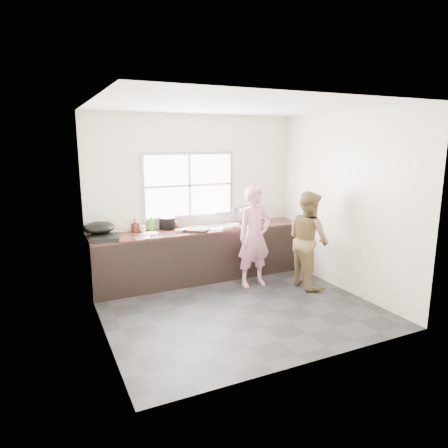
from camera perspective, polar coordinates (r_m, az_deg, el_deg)
name	(u,v)px	position (r m, az deg, el deg)	size (l,w,h in m)	color
floor	(237,307)	(5.70, 1.93, -11.76)	(3.60, 3.20, 0.01)	#29292B
ceiling	(239,106)	(5.24, 2.14, 16.54)	(3.60, 3.20, 0.01)	silver
wall_back	(194,197)	(6.75, -4.25, 3.91)	(3.60, 0.01, 2.70)	silver
wall_left	(97,223)	(4.76, -17.63, 0.10)	(0.01, 3.20, 2.70)	beige
wall_right	(344,203)	(6.33, 16.72, 2.92)	(0.01, 3.20, 2.70)	silver
wall_front	(314,237)	(3.98, 12.72, -1.86)	(3.60, 0.01, 2.70)	silver
cabinet	(202,255)	(6.66, -3.15, -4.46)	(3.60, 0.62, 0.82)	black
countertop	(202,230)	(6.55, -3.19, -0.85)	(3.60, 0.64, 0.04)	#331915
sink	(221,226)	(6.68, -0.41, -0.36)	(0.55, 0.45, 0.02)	silver
faucet	(216,216)	(6.83, -1.12, 1.15)	(0.02, 0.02, 0.30)	silver
window_frame	(189,185)	(6.68, -5.03, 5.54)	(1.60, 0.05, 1.10)	#9EA0A5
window_glazing	(189,185)	(6.66, -4.96, 5.52)	(1.50, 0.01, 1.00)	white
woman	(254,240)	(6.30, 4.35, -2.31)	(0.54, 0.35, 1.48)	pink
person_side	(308,239)	(6.39, 11.94, -2.16)	(0.74, 0.58, 1.52)	olive
cutting_board	(196,229)	(6.43, -4.07, -0.72)	(0.42, 0.42, 0.04)	black
cleaver	(182,229)	(6.33, -6.04, -0.76)	(0.21, 0.11, 0.01)	silver
bowl_mince	(201,230)	(6.32, -3.28, -0.91)	(0.19, 0.19, 0.05)	white
bowl_crabs	(233,226)	(6.59, 1.23, -0.33)	(0.18, 0.18, 0.06)	silver
bowl_held	(227,227)	(6.50, 0.45, -0.46)	(0.21, 0.21, 0.07)	white
black_pot	(167,223)	(6.57, -8.09, 0.12)	(0.26, 0.26, 0.19)	black
plate_food	(151,233)	(6.27, -10.45, -1.34)	(0.23, 0.23, 0.02)	silver
bottle_green	(151,222)	(6.49, -10.35, 0.26)	(0.10, 0.10, 0.27)	#49872C
bottle_brown_tall	(135,226)	(6.44, -12.60, -0.30)	(0.08, 0.09, 0.19)	#4D2113
bottle_brown_short	(174,223)	(6.61, -7.16, 0.12)	(0.13, 0.13, 0.17)	#4F2C13
glass_jar	(143,229)	(6.42, -11.46, -0.66)	(0.07, 0.07, 0.11)	white
burner	(105,238)	(6.06, -16.62, -1.88)	(0.41, 0.41, 0.06)	black
wok	(99,228)	(6.21, -17.43, -0.50)	(0.46, 0.46, 0.17)	black
dish_rack	(247,215)	(7.06, 3.26, 1.32)	(0.35, 0.25, 0.26)	#BABDC0
pot_lid_left	(141,238)	(6.04, -11.77, -1.91)	(0.27, 0.27, 0.01)	silver
pot_lid_right	(142,236)	(6.16, -11.66, -1.63)	(0.26, 0.26, 0.01)	silver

